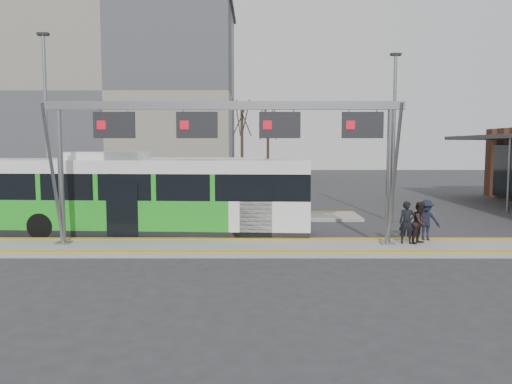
# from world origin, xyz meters

# --- Properties ---
(ground) EXTENTS (120.00, 120.00, 0.00)m
(ground) POSITION_xyz_m (0.00, 0.00, 0.00)
(ground) COLOR #2D2D30
(ground) RESTS_ON ground
(platform_main) EXTENTS (22.00, 3.00, 0.15)m
(platform_main) POSITION_xyz_m (0.00, 0.00, 0.07)
(platform_main) COLOR gray
(platform_main) RESTS_ON ground
(platform_second) EXTENTS (20.00, 3.00, 0.15)m
(platform_second) POSITION_xyz_m (-4.00, 8.00, 0.07)
(platform_second) COLOR gray
(platform_second) RESTS_ON ground
(tactile_main) EXTENTS (22.00, 2.65, 0.02)m
(tactile_main) POSITION_xyz_m (0.00, 0.00, 0.16)
(tactile_main) COLOR gold
(tactile_main) RESTS_ON platform_main
(tactile_second) EXTENTS (20.00, 0.35, 0.02)m
(tactile_second) POSITION_xyz_m (-4.00, 9.15, 0.16)
(tactile_second) COLOR gold
(tactile_second) RESTS_ON platform_second
(gantry) EXTENTS (13.00, 1.68, 5.20)m
(gantry) POSITION_xyz_m (-0.35, 0.25, 4.30)
(gantry) COLOR slate
(gantry) RESTS_ON platform_main
(apartment_block) EXTENTS (24.50, 12.50, 18.40)m
(apartment_block) POSITION_xyz_m (-14.00, 36.00, 9.21)
(apartment_block) COLOR gray
(apartment_block) RESTS_ON ground
(hero_bus) EXTENTS (12.85, 3.40, 3.50)m
(hero_bus) POSITION_xyz_m (-3.57, 2.95, 1.60)
(hero_bus) COLOR black
(hero_bus) RESTS_ON ground
(bg_bus_green) EXTENTS (12.35, 3.40, 3.05)m
(bg_bus_green) POSITION_xyz_m (-4.95, 11.51, 1.51)
(bg_bus_green) COLOR black
(bg_bus_green) RESTS_ON ground
(passenger_a) EXTENTS (0.62, 0.45, 1.57)m
(passenger_a) POSITION_xyz_m (6.21, 0.31, 0.93)
(passenger_a) COLOR black
(passenger_a) RESTS_ON platform_main
(passenger_b) EXTENTS (0.95, 0.94, 1.54)m
(passenger_b) POSITION_xyz_m (6.71, 0.33, 0.92)
(passenger_b) COLOR black
(passenger_b) RESTS_ON platform_main
(passenger_c) EXTENTS (1.06, 0.69, 1.55)m
(passenger_c) POSITION_xyz_m (7.15, 0.98, 0.93)
(passenger_c) COLOR black
(passenger_c) RESTS_ON platform_main
(tree_left) EXTENTS (1.40, 1.40, 8.28)m
(tree_left) POSITION_xyz_m (-0.72, 29.25, 6.28)
(tree_left) COLOR #382B21
(tree_left) RESTS_ON ground
(tree_mid) EXTENTS (1.40, 1.40, 7.79)m
(tree_mid) POSITION_xyz_m (1.83, 33.55, 5.91)
(tree_mid) COLOR #382B21
(tree_mid) RESTS_ON ground
(tree_far) EXTENTS (1.40, 1.40, 9.38)m
(tree_far) POSITION_xyz_m (-19.65, 32.36, 7.11)
(tree_far) COLOR #382B21
(tree_far) RESTS_ON ground
(lamp_west) EXTENTS (0.50, 0.25, 8.76)m
(lamp_west) POSITION_xyz_m (-8.84, 4.80, 4.62)
(lamp_west) COLOR slate
(lamp_west) RESTS_ON ground
(lamp_east) EXTENTS (0.50, 0.25, 8.20)m
(lamp_east) POSITION_xyz_m (7.37, 6.61, 4.34)
(lamp_east) COLOR slate
(lamp_east) RESTS_ON ground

